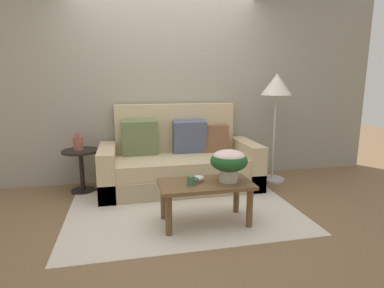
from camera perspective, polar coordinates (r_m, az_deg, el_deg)
ground_plane at (r=3.54m, az=-1.64°, el=-11.90°), size 14.00×14.00×0.00m
wall_back at (r=4.49m, az=-4.82°, el=12.31°), size 6.40×0.12×2.94m
area_rug at (r=3.51m, az=-1.54°, el=-12.02°), size 2.45×1.69×0.01m
couch at (r=4.18m, az=-2.37°, el=-3.32°), size 2.04×0.89×1.09m
coffee_table at (r=3.11m, az=2.46°, el=-8.36°), size 0.91×0.48×0.43m
side_table at (r=4.21m, az=-19.47°, el=-3.26°), size 0.45×0.45×0.55m
floor_lamp at (r=4.46m, az=15.06°, el=9.09°), size 0.41×0.41×1.49m
potted_plant at (r=3.07m, az=6.72°, el=-3.11°), size 0.37×0.37×0.31m
coffee_mug at (r=3.00m, az=-0.22°, el=-6.64°), size 0.12×0.08×0.09m
snack_bowl at (r=3.10m, az=1.18°, el=-6.20°), size 0.11×0.11×0.06m
table_vase at (r=4.15m, az=-19.98°, el=0.15°), size 0.12×0.12×0.22m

